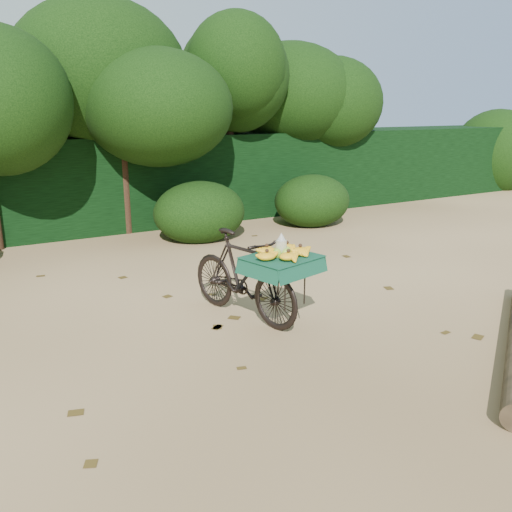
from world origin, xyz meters
TOP-DOWN VIEW (x-y plane):
  - ground at (0.00, 0.00)m, footprint 80.00×80.00m
  - vendor_bicycle at (0.38, 0.53)m, footprint 1.02×1.84m
  - hedge_backdrop at (0.00, 6.30)m, footprint 26.00×1.80m
  - tree_row at (-0.65, 5.50)m, footprint 14.50×2.00m
  - bush_clumps at (0.50, 4.30)m, footprint 8.80×1.70m
  - leaf_litter at (0.00, 0.65)m, footprint 7.00×7.30m

SIDE VIEW (x-z plane):
  - ground at x=0.00m, z-range 0.00..0.00m
  - leaf_litter at x=0.00m, z-range 0.00..0.01m
  - bush_clumps at x=0.50m, z-range 0.00..0.90m
  - vendor_bicycle at x=0.38m, z-range 0.01..1.03m
  - hedge_backdrop at x=0.00m, z-range 0.00..1.80m
  - tree_row at x=-0.65m, z-range 0.00..4.00m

